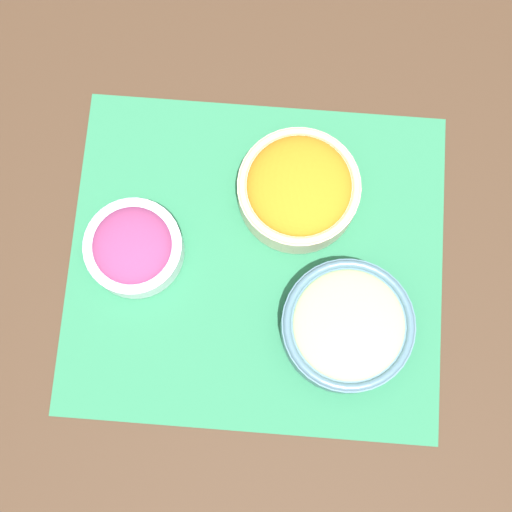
% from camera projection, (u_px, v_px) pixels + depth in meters
% --- Properties ---
extents(ground_plane, '(3.00, 3.00, 0.00)m').
position_uv_depth(ground_plane, '(256.00, 261.00, 0.95)').
color(ground_plane, '#422D1E').
extents(placemat, '(0.50, 0.44, 0.00)m').
position_uv_depth(placemat, '(256.00, 261.00, 0.95)').
color(placemat, '#2D7A51').
rests_on(placemat, ground_plane).
extents(cucumber_bowl, '(0.17, 0.17, 0.06)m').
position_uv_depth(cucumber_bowl, '(347.00, 326.00, 0.90)').
color(cucumber_bowl, slate).
rests_on(cucumber_bowl, placemat).
extents(carrot_bowl, '(0.16, 0.16, 0.07)m').
position_uv_depth(carrot_bowl, '(299.00, 188.00, 0.93)').
color(carrot_bowl, beige).
rests_on(carrot_bowl, placemat).
extents(onion_bowl, '(0.13, 0.13, 0.06)m').
position_uv_depth(onion_bowl, '(133.00, 247.00, 0.93)').
color(onion_bowl, silver).
rests_on(onion_bowl, placemat).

